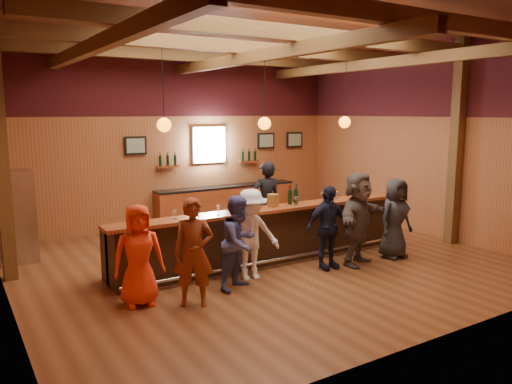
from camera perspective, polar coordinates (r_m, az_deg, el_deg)
room at (r=9.52m, az=0.79°, el=10.94°), size 9.04×9.00×4.52m
bar_counter at (r=9.90m, az=0.54°, el=-4.85°), size 6.30×1.07×1.11m
back_bar_cabinet at (r=13.51m, az=-3.35°, el=-1.26°), size 4.00×0.52×0.95m
window at (r=13.33m, az=-5.39°, el=5.40°), size 0.95×0.09×0.95m
framed_pictures at (r=13.72m, az=-2.13°, el=5.75°), size 5.35×0.05×0.45m
wine_shelves at (r=13.30m, az=-5.24°, el=3.54°), size 3.00×0.18×0.30m
pendant_lights at (r=9.47m, az=0.97°, el=7.89°), size 4.24×0.24×1.37m
stainless_fridge at (r=10.80m, az=-25.81°, el=-2.54°), size 0.70×0.70×1.80m
customer_orange at (r=7.78m, az=-13.26°, el=-7.04°), size 0.83×0.61×1.56m
customer_redvest at (r=7.61m, az=-7.14°, el=-6.86°), size 0.72×0.64×1.66m
customer_denim at (r=8.28m, az=-1.92°, el=-5.77°), size 0.94×0.85×1.57m
customer_white at (r=8.72m, az=-0.60°, el=-4.90°), size 1.13×0.78×1.60m
customer_navy at (r=9.40m, az=8.18°, el=-4.03°), size 0.94×0.43×1.58m
customer_brown at (r=9.73m, az=11.58°, el=-2.97°), size 1.75×1.13×1.81m
customer_dark at (r=10.38m, az=15.61°, el=-2.91°), size 0.80×0.53×1.62m
bartender at (r=11.04m, az=1.18°, el=-1.25°), size 0.73×0.53×1.84m
ice_bucket at (r=9.59m, az=1.95°, el=-0.97°), size 0.22×0.22×0.24m
bottle_a at (r=9.86m, az=3.90°, el=-0.56°), size 0.08×0.08×0.38m
bottle_b at (r=9.95m, az=4.60°, el=-0.45°), size 0.08×0.08×0.39m
glass_a at (r=8.46m, az=-12.40°, el=-2.43°), size 0.09×0.09×0.20m
glass_b at (r=8.61m, az=-9.25°, el=-2.26°), size 0.08×0.08×0.17m
glass_c at (r=8.81m, az=-6.63°, el=-1.89°), size 0.08×0.08×0.18m
glass_d at (r=8.84m, az=-4.35°, el=-1.82°), size 0.08×0.08×0.18m
glass_e at (r=9.26m, az=0.20°, el=-1.26°), size 0.08×0.08×0.19m
glass_f at (r=9.78m, az=4.63°, el=-0.80°), size 0.08×0.08×0.17m
glass_g at (r=10.19m, az=7.64°, el=-0.31°), size 0.09×0.09×0.20m
glass_h at (r=10.58m, az=9.30°, el=-0.15°), size 0.07×0.07×0.17m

